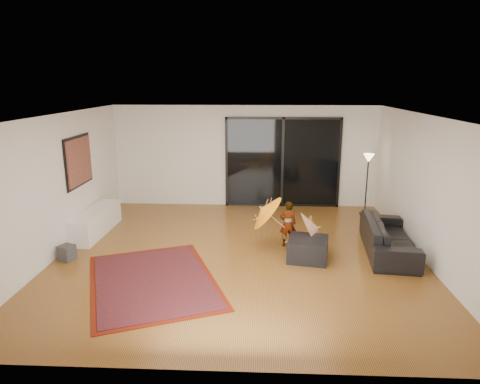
# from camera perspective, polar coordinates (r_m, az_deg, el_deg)

# --- Properties ---
(floor) EXTENTS (7.00, 7.00, 0.00)m
(floor) POSITION_cam_1_polar(r_m,az_deg,el_deg) (8.48, -0.16, -8.33)
(floor) COLOR #955D28
(floor) RESTS_ON ground
(ceiling) EXTENTS (7.00, 7.00, 0.00)m
(ceiling) POSITION_cam_1_polar(r_m,az_deg,el_deg) (7.84, -0.17, 10.18)
(ceiling) COLOR white
(ceiling) RESTS_ON wall_back
(wall_back) EXTENTS (7.00, 0.00, 7.00)m
(wall_back) POSITION_cam_1_polar(r_m,az_deg,el_deg) (11.48, 0.70, 4.76)
(wall_back) COLOR silver
(wall_back) RESTS_ON floor
(wall_front) EXTENTS (7.00, 0.00, 7.00)m
(wall_front) POSITION_cam_1_polar(r_m,az_deg,el_deg) (4.74, -2.27, -9.67)
(wall_front) COLOR silver
(wall_front) RESTS_ON floor
(wall_left) EXTENTS (0.00, 7.00, 7.00)m
(wall_left) POSITION_cam_1_polar(r_m,az_deg,el_deg) (8.93, -23.20, 0.76)
(wall_left) COLOR silver
(wall_left) RESTS_ON floor
(wall_right) EXTENTS (0.00, 7.00, 7.00)m
(wall_right) POSITION_cam_1_polar(r_m,az_deg,el_deg) (8.63, 23.74, 0.25)
(wall_right) COLOR silver
(wall_right) RESTS_ON floor
(sliding_door) EXTENTS (3.06, 0.07, 2.40)m
(sliding_door) POSITION_cam_1_polar(r_m,az_deg,el_deg) (11.49, 5.69, 3.94)
(sliding_door) COLOR black
(sliding_door) RESTS_ON wall_back
(painting) EXTENTS (0.04, 1.28, 1.08)m
(painting) POSITION_cam_1_polar(r_m,az_deg,el_deg) (9.75, -20.68, 3.88)
(painting) COLOR black
(painting) RESTS_ON wall_left
(media_console) EXTENTS (0.53, 1.92, 0.53)m
(media_console) POSITION_cam_1_polar(r_m,az_deg,el_deg) (10.08, -18.67, -3.77)
(media_console) COLOR white
(media_console) RESTS_ON floor
(speaker) EXTENTS (0.33, 0.33, 0.29)m
(speaker) POSITION_cam_1_polar(r_m,az_deg,el_deg) (8.82, -22.09, -7.51)
(speaker) COLOR #424244
(speaker) RESTS_ON floor
(persian_rug) EXTENTS (2.91, 3.35, 0.02)m
(persian_rug) POSITION_cam_1_polar(r_m,az_deg,el_deg) (7.57, -11.55, -11.50)
(persian_rug) COLOR #611608
(persian_rug) RESTS_ON floor
(sofa) EXTENTS (1.09, 2.28, 0.64)m
(sofa) POSITION_cam_1_polar(r_m,az_deg,el_deg) (8.98, 19.19, -5.67)
(sofa) COLOR black
(sofa) RESTS_ON floor
(ottoman) EXTENTS (0.85, 0.85, 0.42)m
(ottoman) POSITION_cam_1_polar(r_m,az_deg,el_deg) (8.30, 9.04, -7.50)
(ottoman) COLOR black
(ottoman) RESTS_ON floor
(floor_lamp) EXTENTS (0.27, 0.27, 1.55)m
(floor_lamp) POSITION_cam_1_polar(r_m,az_deg,el_deg) (11.17, 16.70, 3.23)
(floor_lamp) COLOR black
(floor_lamp) RESTS_ON floor
(child) EXTENTS (0.38, 0.28, 0.95)m
(child) POSITION_cam_1_polar(r_m,az_deg,el_deg) (8.80, 6.40, -4.24)
(child) COLOR #999999
(child) RESTS_ON floor
(parasol_orange) EXTENTS (0.67, 0.83, 0.88)m
(parasol_orange) POSITION_cam_1_polar(r_m,az_deg,el_deg) (8.66, 2.83, -2.70)
(parasol_orange) COLOR orange
(parasol_orange) RESTS_ON child
(parasol_white) EXTENTS (0.55, 0.84, 0.92)m
(parasol_white) POSITION_cam_1_polar(r_m,az_deg,el_deg) (8.72, 10.42, -4.40)
(parasol_white) COLOR silver
(parasol_white) RESTS_ON floor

